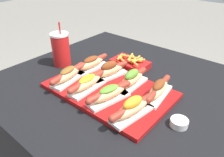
% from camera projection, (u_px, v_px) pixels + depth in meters
% --- Properties ---
extents(patio_table, '(1.21, 1.02, 0.72)m').
position_uv_depth(patio_table, '(127.00, 142.00, 1.18)').
color(patio_table, black).
rests_on(patio_table, ground_plane).
extents(serving_tray, '(0.53, 0.34, 0.02)m').
position_uv_depth(serving_tray, '(109.00, 90.00, 0.96)').
color(serving_tray, '#B71414').
rests_on(serving_tray, patio_table).
extents(hot_dog_0, '(0.09, 0.22, 0.07)m').
position_uv_depth(hot_dog_0, '(68.00, 75.00, 0.99)').
color(hot_dog_0, white).
rests_on(hot_dog_0, serving_tray).
extents(hot_dog_1, '(0.07, 0.22, 0.06)m').
position_uv_depth(hot_dog_1, '(87.00, 83.00, 0.93)').
color(hot_dog_1, white).
rests_on(hot_dog_1, serving_tray).
extents(hot_dog_2, '(0.09, 0.22, 0.07)m').
position_uv_depth(hot_dog_2, '(109.00, 94.00, 0.86)').
color(hot_dog_2, white).
rests_on(hot_dog_2, serving_tray).
extents(hot_dog_3, '(0.08, 0.22, 0.08)m').
position_uv_depth(hot_dog_3, '(132.00, 108.00, 0.78)').
color(hot_dog_3, white).
rests_on(hot_dog_3, serving_tray).
extents(hot_dog_4, '(0.07, 0.22, 0.07)m').
position_uv_depth(hot_dog_4, '(91.00, 63.00, 1.09)').
color(hot_dog_4, white).
rests_on(hot_dog_4, serving_tray).
extents(hot_dog_5, '(0.09, 0.22, 0.08)m').
position_uv_depth(hot_dog_5, '(109.00, 70.00, 1.02)').
color(hot_dog_5, white).
rests_on(hot_dog_5, serving_tray).
extents(hot_dog_6, '(0.06, 0.22, 0.08)m').
position_uv_depth(hot_dog_6, '(131.00, 79.00, 0.95)').
color(hot_dog_6, white).
rests_on(hot_dog_6, serving_tray).
extents(hot_dog_7, '(0.08, 0.22, 0.07)m').
position_uv_depth(hot_dog_7, '(158.00, 89.00, 0.88)').
color(hot_dog_7, white).
rests_on(hot_dog_7, serving_tray).
extents(sauce_bowl, '(0.06, 0.06, 0.03)m').
position_uv_depth(sauce_bowl, '(179.00, 122.00, 0.77)').
color(sauce_bowl, silver).
rests_on(sauce_bowl, patio_table).
extents(drink_cup, '(0.10, 0.10, 0.24)m').
position_uv_depth(drink_cup, '(61.00, 49.00, 1.15)').
color(drink_cup, red).
rests_on(drink_cup, patio_table).
extents(fries_basket, '(0.20, 0.12, 0.06)m').
position_uv_depth(fries_basket, '(130.00, 63.00, 1.16)').
color(fries_basket, '#B21919').
rests_on(fries_basket, patio_table).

